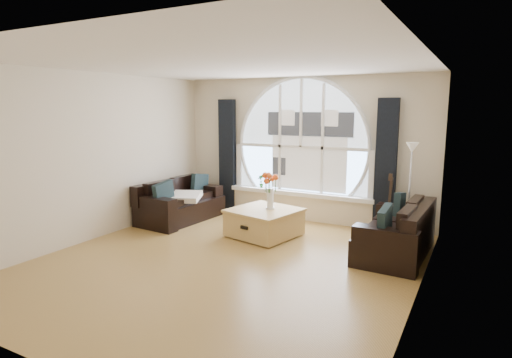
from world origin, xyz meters
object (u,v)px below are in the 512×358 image
sofa_left (181,200)px  guitar (390,204)px  floor_lamp (409,193)px  vase_flowers (270,186)px  potted_plant (261,181)px  sofa_right (395,228)px  coffee_chest (264,221)px

sofa_left → guitar: bearing=18.8°
sofa_left → floor_lamp: floor_lamp is taller
guitar → vase_flowers: bearing=-146.3°
floor_lamp → potted_plant: (-2.89, 0.44, -0.12)m
vase_flowers → sofa_right: bearing=0.5°
sofa_left → guitar: guitar is taller
potted_plant → vase_flowers: bearing=-56.4°
sofa_left → vase_flowers: bearing=1.5°
floor_lamp → sofa_right: bearing=-94.3°
vase_flowers → potted_plant: bearing=123.6°
coffee_chest → potted_plant: (-0.73, 1.28, 0.43)m
guitar → coffee_chest: bearing=-145.8°
sofa_left → potted_plant: potted_plant is taller
sofa_right → guitar: (-0.28, 1.04, 0.13)m
guitar → potted_plant: guitar is taller
floor_lamp → guitar: size_ratio=1.51×
floor_lamp → guitar: 0.51m
floor_lamp → potted_plant: size_ratio=6.01×
floor_lamp → sofa_left: bearing=-170.3°
sofa_right → potted_plant: bearing=159.5°
vase_flowers → potted_plant: size_ratio=2.63×
sofa_left → floor_lamp: (4.03, 0.69, 0.40)m
sofa_right → sofa_left: bearing=-178.6°
sofa_left → sofa_right: (3.98, -0.07, 0.00)m
sofa_left → floor_lamp: size_ratio=1.06×
vase_flowers → floor_lamp: 2.23m
sofa_right → coffee_chest: 2.11m
guitar → potted_plant: 2.57m
sofa_right → coffee_chest: sofa_right is taller
sofa_left → vase_flowers: (1.95, -0.09, 0.45)m
sofa_left → sofa_right: same height
sofa_right → vase_flowers: 2.08m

